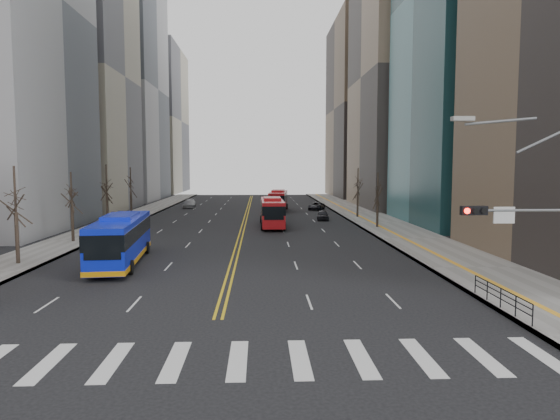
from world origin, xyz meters
The scene contains 15 objects.
ground centered at (0.00, 0.00, 0.00)m, with size 220.00×220.00×0.00m, color black.
sidewalk_right centered at (17.50, 45.00, 0.07)m, with size 7.00×130.00×0.15m, color gray.
sidewalk_left centered at (-16.50, 45.00, 0.07)m, with size 5.00×130.00×0.15m, color gray.
crosswalk centered at (0.00, 0.00, 0.01)m, with size 26.70×4.00×0.01m.
centerline centered at (0.00, 55.00, 0.01)m, with size 0.55×100.00×0.01m.
office_towers centered at (0.12, 68.51, 23.92)m, with size 83.00×134.00×58.00m.
signal_mast centered at (13.77, 2.00, 4.86)m, with size 5.37×0.37×9.39m.
pedestrian_railing centered at (14.30, 6.00, 0.82)m, with size 0.06×6.06×1.02m.
street_trees centered at (-7.18, 34.55, 4.87)m, with size 35.20×47.20×7.60m.
blue_bus centered at (-8.45, 19.31, 1.96)m, with size 3.90×13.08×3.73m.
red_bus_near centered at (3.54, 41.98, 1.99)m, with size 2.96×11.34×3.58m.
red_bus_far centered at (5.06, 62.90, 1.94)m, with size 3.60×11.19×3.49m.
car_dark_mid centered at (10.65, 49.18, 0.66)m, with size 1.55×3.86×1.31m, color black.
car_silver centered at (-10.39, 70.01, 0.76)m, with size 2.12×5.21×1.51m, color gray.
car_dark_far centered at (11.59, 65.17, 0.64)m, with size 2.11×4.57×1.27m, color black.
Camera 1 is at (2.04, -18.44, 7.35)m, focal length 32.00 mm.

